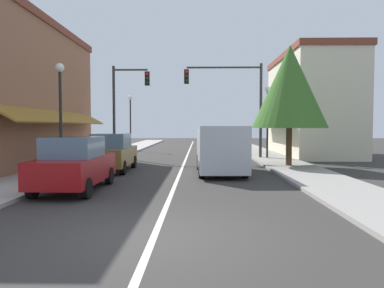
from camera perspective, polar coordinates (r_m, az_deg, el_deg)
The scene contains 14 objects.
ground_plane at distance 24.98m, azimuth -0.85°, elevation -2.06°, with size 80.00×80.00×0.00m, color #33302D.
sidewalk_left at distance 25.76m, azimuth -13.18°, elevation -1.86°, with size 2.60×56.00×0.12m, color #A39E99.
sidewalk_right at distance 25.39m, azimuth 11.66°, elevation -1.91°, with size 2.60×56.00×0.12m, color gray.
lane_center_stripe at distance 24.98m, azimuth -0.85°, elevation -2.06°, with size 0.14×52.00×0.01m, color silver.
storefront_right_block at distance 28.10m, azimuth 17.92°, elevation 5.75°, with size 5.60×10.20×7.26m.
parked_car_nearest_left at distance 12.58m, azimuth -17.74°, elevation -2.98°, with size 1.79×4.10×1.77m.
parked_car_second_left at distance 17.65m, azimuth -12.33°, elevation -1.29°, with size 1.82×4.12×1.77m.
van_in_lane at distance 16.49m, azimuth 4.38°, elevation -0.58°, with size 2.11×5.23×2.12m.
traffic_signal_mast_arm at distance 23.78m, azimuth 6.71°, elevation 7.66°, with size 4.99×0.50×6.10m.
traffic_signal_left_corner at distance 24.84m, azimuth -10.37°, elevation 6.95°, with size 2.49×0.50×6.08m.
street_lamp_left_near at distance 16.22m, azimuth -19.74°, elevation 6.38°, with size 0.36×0.36×4.70m.
street_lamp_right_mid at distance 23.84m, azimuth 11.64°, elevation 5.17°, with size 0.36×0.36×4.62m.
street_lamp_left_far at distance 32.16m, azimuth -9.53°, elevation 4.69°, with size 0.36×0.36×4.75m.
tree_right_near at distance 19.46m, azimuth 14.91°, elevation 8.58°, with size 3.81×3.81×6.21m.
Camera 1 is at (0.87, -6.87, 2.11)m, focal length 34.39 mm.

